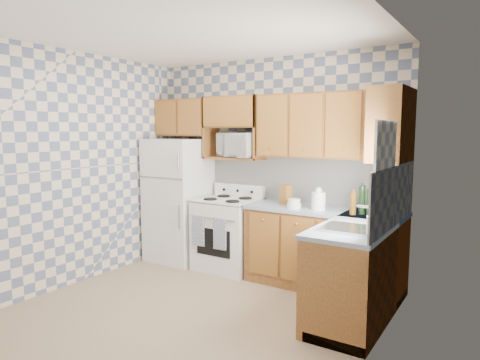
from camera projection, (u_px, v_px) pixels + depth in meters
name	position (u px, v px, depth m)	size (l,w,h in m)	color
floor	(195.00, 311.00, 4.27)	(3.40, 3.40, 0.00)	#8B7356
back_wall	(272.00, 165.00, 5.46)	(3.40, 0.02, 2.70)	slate
right_wall	(371.00, 190.00, 3.21)	(0.02, 3.20, 2.70)	slate
backsplash_back	(301.00, 179.00, 5.25)	(2.60, 0.01, 0.56)	silver
backsplash_right	(394.00, 196.00, 3.90)	(0.01, 1.60, 0.56)	silver
refrigerator	(179.00, 200.00, 5.90)	(0.75, 0.70, 1.68)	white
stove_body	(228.00, 235.00, 5.54)	(0.76, 0.65, 0.90)	white
cooktop	(228.00, 200.00, 5.49)	(0.76, 0.65, 0.03)	silver
backguard	(239.00, 190.00, 5.71)	(0.76, 0.08, 0.17)	white
dish_towel_left	(198.00, 231.00, 5.36)	(0.18, 0.03, 0.38)	navy
dish_towel_right	(220.00, 234.00, 5.18)	(0.18, 0.03, 0.38)	navy
base_cabinets_back	(323.00, 250.00, 4.87)	(1.75, 0.60, 0.88)	brown
base_cabinets_right	(360.00, 271.00, 4.14)	(0.60, 1.60, 0.88)	brown
countertop_back	(324.00, 210.00, 4.81)	(1.77, 0.63, 0.04)	gray
countertop_right	(361.00, 224.00, 4.09)	(0.63, 1.60, 0.04)	gray
upper_cabinets_back	(330.00, 126.00, 4.82)	(1.75, 0.33, 0.74)	brown
upper_cabinets_fridge	(185.00, 118.00, 5.94)	(0.82, 0.33, 0.50)	brown
upper_cabinets_right	(391.00, 125.00, 4.29)	(0.33, 0.70, 0.74)	brown
microwave_shelf	(235.00, 158.00, 5.56)	(0.80, 0.33, 0.03)	brown
microwave	(241.00, 145.00, 5.51)	(0.57, 0.39, 0.32)	white
sink	(350.00, 229.00, 3.79)	(0.48, 0.40, 0.03)	#B7B7BC
window	(385.00, 172.00, 3.58)	(0.02, 0.66, 0.86)	silver
bottle_0	(362.00, 200.00, 4.48)	(0.07, 0.07, 0.30)	black
bottle_1	(370.00, 203.00, 4.38)	(0.07, 0.07, 0.28)	black
bottle_2	(377.00, 203.00, 4.44)	(0.07, 0.07, 0.26)	#4F350E
bottle_3	(353.00, 203.00, 4.46)	(0.07, 0.07, 0.24)	#4F350E
knife_block	(286.00, 195.00, 5.08)	(0.11, 0.11, 0.23)	brown
electric_kettle	(318.00, 201.00, 4.73)	(0.16, 0.16, 0.20)	white
food_containers	(294.00, 203.00, 4.84)	(0.16, 0.16, 0.11)	silver
soap_bottle	(370.00, 226.00, 3.54)	(0.06, 0.06, 0.17)	silver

